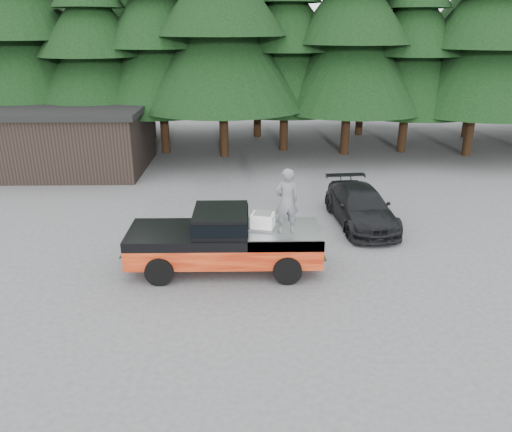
{
  "coord_description": "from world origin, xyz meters",
  "views": [
    {
      "loc": [
        0.35,
        -13.58,
        7.07
      ],
      "look_at": [
        0.58,
        0.0,
        1.86
      ],
      "focal_mm": 35.0,
      "sensor_mm": 36.0,
      "label": 1
    }
  ],
  "objects_px": {
    "pickup_truck": "(225,249)",
    "air_compressor": "(263,222)",
    "man_on_bed": "(286,201)",
    "parked_car": "(361,206)",
    "utility_building": "(66,137)"
  },
  "relations": [
    {
      "from": "pickup_truck",
      "to": "man_on_bed",
      "type": "bearing_deg",
      "value": -9.93
    },
    {
      "from": "pickup_truck",
      "to": "parked_car",
      "type": "relative_size",
      "value": 1.27
    },
    {
      "from": "utility_building",
      "to": "man_on_bed",
      "type": "bearing_deg",
      "value": -48.94
    },
    {
      "from": "pickup_truck",
      "to": "air_compressor",
      "type": "height_order",
      "value": "air_compressor"
    },
    {
      "from": "pickup_truck",
      "to": "air_compressor",
      "type": "relative_size",
      "value": 9.09
    },
    {
      "from": "pickup_truck",
      "to": "parked_car",
      "type": "height_order",
      "value": "parked_car"
    },
    {
      "from": "air_compressor",
      "to": "man_on_bed",
      "type": "distance_m",
      "value": 1.06
    },
    {
      "from": "pickup_truck",
      "to": "air_compressor",
      "type": "xyz_separation_m",
      "value": [
        1.16,
        -0.0,
        0.89
      ]
    },
    {
      "from": "pickup_truck",
      "to": "man_on_bed",
      "type": "relative_size",
      "value": 3.05
    },
    {
      "from": "pickup_truck",
      "to": "utility_building",
      "type": "relative_size",
      "value": 0.71
    },
    {
      "from": "man_on_bed",
      "to": "utility_building",
      "type": "relative_size",
      "value": 0.23
    },
    {
      "from": "pickup_truck",
      "to": "man_on_bed",
      "type": "distance_m",
      "value": 2.48
    },
    {
      "from": "man_on_bed",
      "to": "parked_car",
      "type": "distance_m",
      "value": 5.32
    },
    {
      "from": "air_compressor",
      "to": "parked_car",
      "type": "height_order",
      "value": "air_compressor"
    },
    {
      "from": "pickup_truck",
      "to": "utility_building",
      "type": "bearing_deg",
      "value": 126.44
    }
  ]
}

